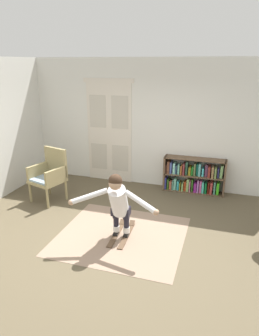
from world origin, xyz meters
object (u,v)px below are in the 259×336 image
Objects in this scene: wicker_chair at (50,174)px; person_skier at (118,201)px; bookshelf at (193,177)px; skis_pair at (122,233)px.

wicker_chair is 2.21m from person_skier.
person_skier is (-0.91, -2.44, 0.37)m from bookshelf.
bookshelf reaches higher than skis_pair.
wicker_chair is at bearing 154.54° from skis_pair.
bookshelf is at bearing 25.39° from wicker_chair.
wicker_chair is at bearing -154.61° from bookshelf.
skis_pair is at bearing -112.29° from bookshelf.
person_skier is at bearing -29.84° from wicker_chair.
wicker_chair is at bearing 150.16° from person_skier.
person_skier reaches higher than skis_pair.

